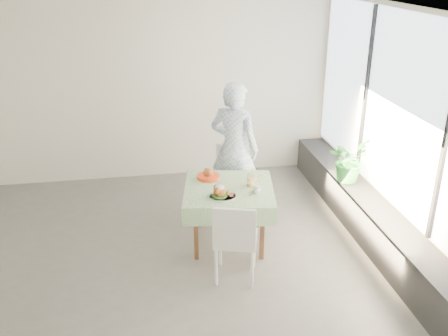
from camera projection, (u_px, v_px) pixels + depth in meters
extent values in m
plane|color=#575653|center=(145.00, 262.00, 5.80)|extent=(6.00, 6.00, 0.00)
plane|color=white|center=(127.00, 11.00, 4.70)|extent=(6.00, 6.00, 0.00)
cube|color=silver|center=(135.00, 91.00, 7.52)|extent=(6.00, 0.02, 2.80)
cube|color=silver|center=(142.00, 296.00, 2.99)|extent=(6.00, 0.02, 2.80)
cube|color=silver|center=(401.00, 133.00, 5.72)|extent=(0.02, 5.00, 2.80)
cube|color=#D1E0F9|center=(402.00, 113.00, 5.62)|extent=(0.01, 4.80, 2.18)
cube|color=black|center=(373.00, 223.00, 6.15)|extent=(0.40, 4.80, 0.50)
cube|color=brown|center=(229.00, 190.00, 5.93)|extent=(1.04, 1.04, 0.04)
cube|color=white|center=(229.00, 188.00, 5.92)|extent=(1.20, 1.20, 0.01)
cube|color=white|center=(235.00, 181.00, 6.74)|extent=(0.46, 0.46, 0.04)
cube|color=white|center=(233.00, 159.00, 6.83)|extent=(0.44, 0.06, 0.44)
cube|color=white|center=(236.00, 239.00, 5.36)|extent=(0.55, 0.55, 0.04)
cube|color=white|center=(234.00, 228.00, 5.08)|extent=(0.44, 0.16, 0.45)
imported|color=#92B6E9|center=(234.00, 149.00, 6.62)|extent=(0.80, 0.73, 1.84)
cylinder|color=white|center=(223.00, 197.00, 5.68)|extent=(0.32, 0.32, 0.02)
cylinder|color=#1C4B12|center=(220.00, 196.00, 5.67)|extent=(0.17, 0.17, 0.02)
ellipsoid|color=#9F5526|center=(220.00, 192.00, 5.65)|extent=(0.15, 0.13, 0.11)
ellipsoid|color=white|center=(220.00, 188.00, 5.63)|extent=(0.11, 0.10, 0.07)
cylinder|color=maroon|center=(231.00, 195.00, 5.67)|extent=(0.05, 0.05, 0.03)
cylinder|color=white|center=(251.00, 181.00, 5.94)|extent=(0.09, 0.09, 0.13)
cylinder|color=#F7AA14|center=(251.00, 182.00, 5.95)|extent=(0.08, 0.08, 0.10)
cylinder|color=white|center=(251.00, 176.00, 5.92)|extent=(0.10, 0.10, 0.01)
cylinder|color=yellow|center=(251.00, 172.00, 5.90)|extent=(0.01, 0.03, 0.18)
cylinder|color=white|center=(257.00, 188.00, 5.77)|extent=(0.08, 0.08, 0.12)
cylinder|color=white|center=(257.00, 189.00, 5.78)|extent=(0.08, 0.08, 0.09)
cylinder|color=white|center=(257.00, 183.00, 5.75)|extent=(0.09, 0.09, 0.01)
cylinder|color=yellow|center=(257.00, 179.00, 5.73)|extent=(0.01, 0.03, 0.17)
cylinder|color=red|center=(208.00, 177.00, 6.16)|extent=(0.28, 0.28, 0.04)
cylinder|color=white|center=(208.00, 176.00, 6.15)|extent=(0.23, 0.23, 0.02)
ellipsoid|color=#9F5526|center=(208.00, 173.00, 6.13)|extent=(0.12, 0.12, 0.11)
imported|color=#2A7F33|center=(349.00, 160.00, 6.58)|extent=(0.71, 0.69, 0.60)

